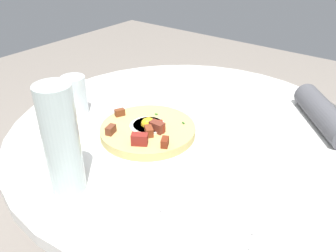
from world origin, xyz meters
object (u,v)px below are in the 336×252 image
pizza_plate (148,136)px  fork (205,219)px  water_bottle (61,140)px  salt_shaker (136,80)px  breakfast_pizza (148,130)px  knife (200,233)px  bread_plate (172,94)px  dining_table (185,177)px  water_glass (75,96)px

pizza_plate → fork: 0.32m
water_bottle → salt_shaker: 0.54m
fork → breakfast_pizza: bearing=-48.1°
breakfast_pizza → water_bottle: 0.26m
fork → salt_shaker: 0.64m
salt_shaker → knife: bearing=141.6°
bread_plate → salt_shaker: bearing=8.5°
bread_plate → water_bottle: 0.52m
bread_plate → fork: bread_plate is taller
salt_shaker → dining_table: bearing=158.1°
water_bottle → fork: bearing=-162.2°
pizza_plate → fork: (-0.28, 0.16, 0.00)m
dining_table → knife: (-0.24, 0.30, 0.18)m
breakfast_pizza → water_glass: bearing=4.4°
water_bottle → salt_shaker: water_bottle is taller
pizza_plate → water_glass: water_glass is taller
dining_table → fork: 0.39m
knife → salt_shaker: bearing=-56.5°
pizza_plate → salt_shaker: 0.33m
dining_table → knife: 0.42m
salt_shaker → water_glass: bearing=86.9°
dining_table → bread_plate: bearing=-41.5°
dining_table → breakfast_pizza: breakfast_pizza is taller
water_glass → water_bottle: water_bottle is taller
water_glass → bread_plate: bearing=-119.2°
dining_table → water_bottle: size_ratio=4.09×
water_glass → knife: bearing=162.3°
breakfast_pizza → knife: (-0.28, 0.19, -0.02)m
dining_table → salt_shaker: size_ratio=18.37×
pizza_plate → salt_shaker: (0.24, -0.22, 0.02)m
fork → water_glass: bearing=-32.8°
bread_plate → water_bottle: bearing=101.3°
breakfast_pizza → salt_shaker: breakfast_pizza is taller
pizza_plate → water_bottle: (0.01, 0.25, 0.11)m
pizza_plate → water_bottle: 0.27m
dining_table → pizza_plate: size_ratio=3.31×
bread_plate → salt_shaker: 0.14m
fork → water_glass: size_ratio=1.58×
water_glass → water_bottle: 0.34m
dining_table → fork: size_ratio=5.35×
breakfast_pizza → dining_table: bearing=-113.3°
water_bottle → dining_table: bearing=-98.7°
dining_table → pizza_plate: bearing=65.7°
pizza_plate → knife: 0.35m
water_glass → salt_shaker: water_glass is taller
breakfast_pizza → water_bottle: (0.01, 0.25, 0.09)m
dining_table → breakfast_pizza: size_ratio=3.94×
bread_plate → knife: bearing=131.8°
breakfast_pizza → fork: bearing=150.0°
salt_shaker → water_bottle: bearing=116.3°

